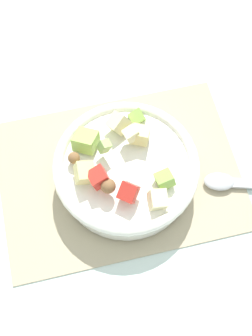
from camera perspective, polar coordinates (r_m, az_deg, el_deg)
ground_plane at (r=0.90m, az=-0.80°, el=-0.85°), size 2.40×2.40×0.00m
placemat at (r=0.89m, az=-0.80°, el=-0.78°), size 0.44×0.32×0.01m
salad_bowl at (r=0.85m, az=-0.06°, el=-0.20°), size 0.26×0.26×0.10m
serving_spoon at (r=0.91m, az=14.47°, el=-1.79°), size 0.24×0.09×0.01m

